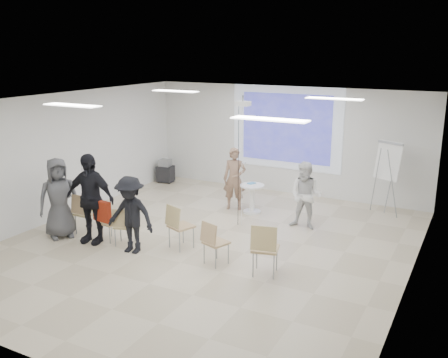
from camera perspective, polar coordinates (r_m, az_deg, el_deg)
The scene contains 30 objects.
floor at distance 10.58m, azimuth -2.05°, elevation -7.81°, with size 8.00×9.00×0.10m, color beige.
ceiling at distance 9.82m, azimuth -2.22°, elevation 9.14°, with size 8.00×9.00×0.10m, color white.
wall_back at distance 14.12m, azimuth 7.17°, elevation 4.43°, with size 8.00×0.10×3.00m, color silver.
wall_left at distance 12.56m, azimuth -18.36°, elevation 2.49°, with size 0.10×9.00×3.00m, color silver.
wall_right at distance 8.86m, azimuth 21.23°, elevation -2.75°, with size 0.10×9.00×3.00m, color silver.
projection_halo at distance 14.00m, azimuth 7.12°, elevation 5.80°, with size 3.20×0.01×2.30m, color silver.
projection_image at distance 13.99m, azimuth 7.09°, elevation 5.79°, with size 2.60×0.01×1.90m, color #3437B1.
pedestal_table at distance 12.44m, azimuth 3.23°, elevation -2.04°, with size 0.75×0.75×0.75m.
player_left at distance 12.60m, azimuth 1.22°, elevation 0.48°, with size 0.66×0.44×1.80m, color #926F59.
player_right at distance 11.39m, azimuth 9.34°, elevation -1.50°, with size 0.83×0.66×1.72m, color white.
controller_left at distance 12.67m, azimuth 2.46°, elevation 1.89°, with size 0.04×0.11×0.04m, color silver.
controller_right at distance 11.60m, azimuth 8.96°, elevation 0.35°, with size 0.04×0.12×0.04m, color silver.
chair_far_left at distance 11.39m, azimuth -15.73°, elevation -3.50°, with size 0.44×0.47×0.93m.
chair_left_mid at distance 10.89m, azimuth -13.20°, elevation -4.61°, with size 0.42×0.45×0.79m.
chair_left_inner at distance 10.57m, azimuth -11.45°, elevation -5.02°, with size 0.49×0.51×0.82m.
chair_center at distance 10.22m, azimuth -5.29°, elevation -5.05°, with size 0.58×0.60×0.94m.
chair_right_inner at distance 9.46m, azimuth -1.24°, elevation -6.95°, with size 0.52×0.54×0.87m.
chair_right_far at distance 9.02m, azimuth 4.67°, elevation -7.60°, with size 0.57×0.60×0.99m.
red_jacket at distance 10.70m, azimuth -13.77°, elevation -3.58°, with size 0.47×0.11×0.44m, color maroon.
laptop at distance 10.66m, azimuth -11.23°, elevation -5.09°, with size 0.30×0.22×0.02m, color black.
audience_left at distance 10.76m, azimuth -15.11°, elevation -1.44°, with size 1.28×0.77×2.20m, color black.
audience_mid at distance 10.09m, azimuth -10.66°, elevation -3.48°, with size 1.16×0.63×1.79m, color black.
audience_outer at distance 11.27m, azimuth -18.40°, elevation -1.57°, with size 0.96×0.63×1.97m, color #515255.
flipchart_easel at distance 12.70m, azimuth 18.26°, elevation 1.90°, with size 0.73×0.59×1.82m.
av_cart at distance 15.38m, azimuth -6.71°, elevation 0.84°, with size 0.53×0.44×0.71m.
ceiling_projector at distance 11.12m, azimuth 2.14°, elevation 7.94°, with size 0.30×0.25×3.00m.
fluor_panel_nw at distance 12.57m, azimuth -5.59°, elevation 9.96°, with size 1.20×0.30×0.02m, color white.
fluor_panel_ne at distance 10.89m, azimuth 12.50°, elevation 8.95°, with size 1.20×0.30×0.02m, color white.
fluor_panel_sw at distance 9.85m, azimuth -16.96°, elevation 8.06°, with size 1.20×0.30×0.02m, color white.
fluor_panel_se at distance 7.60m, azimuth 5.25°, elevation 6.81°, with size 1.20×0.30×0.02m, color white.
Camera 1 is at (4.90, -8.45, 4.03)m, focal length 40.00 mm.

